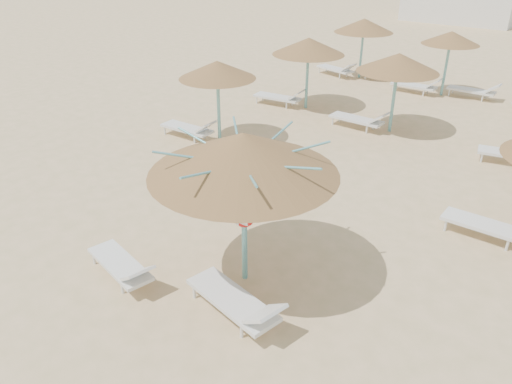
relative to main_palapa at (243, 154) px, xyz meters
The scene contains 5 objects.
ground 2.73m from the main_palapa, behind, with size 120.00×120.00×0.00m, color #DFB488.
main_palapa is the anchor object (origin of this frame).
lounger_main_a 3.40m from the main_palapa, 142.38° to the right, with size 1.98×0.98×0.69m.
lounger_main_b 2.63m from the main_palapa, 58.97° to the right, with size 2.19×1.05×0.77m.
palapa_field 10.35m from the main_palapa, 87.99° to the left, with size 17.56×13.35×2.70m.
Camera 1 is at (5.33, -6.43, 6.22)m, focal length 35.00 mm.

